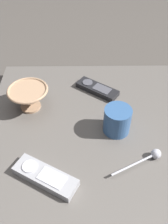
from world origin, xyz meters
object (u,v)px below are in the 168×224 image
(cereal_bowl, at_px, (29,97))
(teaspoon, at_px, (152,156))
(tv_remote_near, at_px, (45,176))
(coffee_mug, at_px, (117,120))
(tv_remote_far, at_px, (97,89))

(cereal_bowl, relative_size, teaspoon, 0.91)
(tv_remote_near, bearing_deg, coffee_mug, 129.94)
(cereal_bowl, relative_size, tv_remote_far, 0.84)
(coffee_mug, distance_m, tv_remote_far, 0.19)
(tv_remote_near, bearing_deg, tv_remote_far, 156.91)
(cereal_bowl, distance_m, teaspoon, 0.42)
(cereal_bowl, relative_size, tv_remote_near, 0.74)
(tv_remote_far, bearing_deg, coffee_mug, 14.64)
(cereal_bowl, bearing_deg, tv_remote_near, 15.70)
(coffee_mug, xyz_separation_m, tv_remote_far, (-0.18, -0.05, -0.03))
(teaspoon, distance_m, tv_remote_far, 0.32)
(teaspoon, xyz_separation_m, tv_remote_near, (0.06, -0.28, -0.00))
(cereal_bowl, xyz_separation_m, coffee_mug, (0.10, 0.27, -0.00))
(cereal_bowl, height_order, coffee_mug, coffee_mug)
(tv_remote_near, height_order, tv_remote_far, tv_remote_near)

